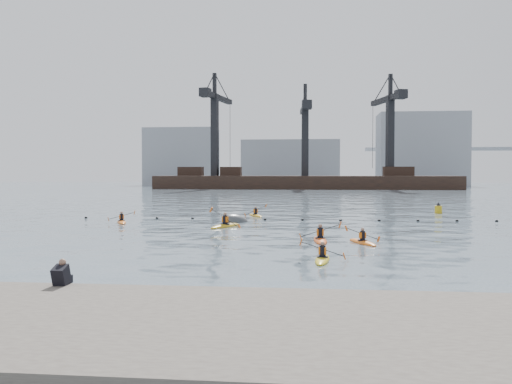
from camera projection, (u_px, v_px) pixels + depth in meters
ground at (266, 270)px, 20.96m from camera, size 400.00×400.00×0.00m
quay at (232, 342)px, 12.01m from camera, size 18.00×7.12×1.77m
float_line at (284, 220)px, 43.41m from camera, size 33.24×0.73×0.24m
barge_pier at (304, 181)px, 130.25m from camera, size 72.00×19.30×29.50m
skyline at (314, 156)px, 169.78m from camera, size 141.00×28.00×22.00m
kayaker_0 at (320, 239)px, 29.89m from camera, size 2.34×3.45×1.22m
kayaker_1 at (322, 259)px, 23.27m from camera, size 2.00×2.96×1.04m
kayaker_2 at (122, 221)px, 41.08m from camera, size 1.94×3.02×1.03m
kayaker_3 at (225, 225)px, 37.86m from camera, size 2.41×3.62×1.49m
kayaker_4 at (362, 242)px, 29.01m from camera, size 1.96×2.99×1.10m
kayaker_5 at (256, 215)px, 47.36m from camera, size 1.97×3.02×1.17m
mooring_buoy at (235, 222)px, 41.64m from camera, size 2.85×2.69×1.64m
nav_buoy at (438, 209)px, 50.61m from camera, size 0.66×0.66×1.19m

